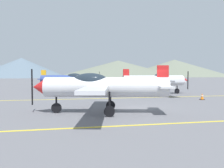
{
  "coord_description": "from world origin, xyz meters",
  "views": [
    {
      "loc": [
        -4.66,
        -13.16,
        2.32
      ],
      "look_at": [
        -0.03,
        10.0,
        1.2
      ],
      "focal_mm": 35.81,
      "sensor_mm": 36.0,
      "label": 1
    }
  ],
  "objects": [
    {
      "name": "airplane_far",
      "position": [
        -4.37,
        17.69,
        1.57
      ],
      "size": [
        8.15,
        9.27,
        2.78
      ],
      "color": "#33478C",
      "rests_on": "ground_plane"
    },
    {
      "name": "hill_centerleft",
      "position": [
        -30.76,
        124.52,
        5.68
      ],
      "size": [
        52.5,
        52.5,
        11.37
      ],
      "primitive_type": "cone",
      "color": "slate",
      "rests_on": "ground_plane"
    },
    {
      "name": "apron_line_near",
      "position": [
        0.0,
        -3.69,
        0.01
      ],
      "size": [
        80.0,
        0.16,
        0.01
      ],
      "primitive_type": "cube",
      "color": "yellow",
      "rests_on": "ground_plane"
    },
    {
      "name": "apron_line_far",
      "position": [
        0.0,
        7.18,
        0.01
      ],
      "size": [
        80.0,
        0.16,
        0.01
      ],
      "primitive_type": "cube",
      "color": "yellow",
      "rests_on": "ground_plane"
    },
    {
      "name": "ground_plane",
      "position": [
        0.0,
        0.0,
        0.0
      ],
      "size": [
        400.0,
        400.0,
        0.0
      ],
      "primitive_type": "plane",
      "color": "slate"
    },
    {
      "name": "hill_right",
      "position": [
        77.55,
        149.27,
        6.57
      ],
      "size": [
        83.73,
        83.73,
        13.14
      ],
      "primitive_type": "cone",
      "color": "slate",
      "rests_on": "ground_plane"
    },
    {
      "name": "car_sedan",
      "position": [
        8.31,
        27.11,
        0.84
      ],
      "size": [
        4.55,
        3.95,
        1.62
      ],
      "color": "white",
      "rests_on": "ground_plane"
    },
    {
      "name": "hill_centerright",
      "position": [
        25.54,
        118.83,
        5.08
      ],
      "size": [
        76.39,
        76.39,
        10.16
      ],
      "primitive_type": "cone",
      "color": "slate",
      "rests_on": "ground_plane"
    },
    {
      "name": "airplane_near",
      "position": [
        -2.75,
        -0.33,
        1.57
      ],
      "size": [
        8.15,
        9.28,
        2.78
      ],
      "color": "silver",
      "rests_on": "ground_plane"
    },
    {
      "name": "airplane_mid",
      "position": [
        5.06,
        10.25,
        1.57
      ],
      "size": [
        8.09,
        9.31,
        2.78
      ],
      "color": "silver",
      "rests_on": "ground_plane"
    },
    {
      "name": "traffic_cone_side",
      "position": [
        6.97,
        4.49,
        0.29
      ],
      "size": [
        0.36,
        0.36,
        0.59
      ],
      "color": "black",
      "rests_on": "ground_plane"
    }
  ]
}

